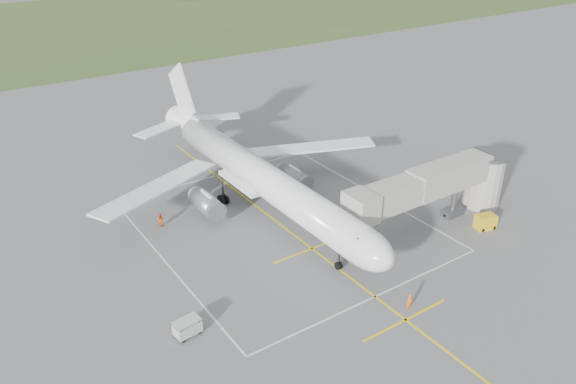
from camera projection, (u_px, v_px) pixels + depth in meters
ground at (263, 211)px, 67.41m from camera, size 700.00×700.00×0.00m
grass_strip at (27, 31)px, 163.07m from camera, size 700.00×120.00×0.02m
apron_markings at (290, 232)px, 63.12m from camera, size 28.20×60.00×0.01m
airliner at (259, 176)px, 65.96m from camera, size 38.93×46.75×13.52m
jet_bridge at (444, 184)px, 63.17m from camera, size 23.40×5.00×7.20m
gpu_unit at (485, 222)px, 63.49m from camera, size 2.49×2.01×1.66m
baggage_cart at (187, 328)px, 47.65m from camera, size 2.37×1.59×1.56m
ramp_worker_nose at (410, 302)px, 50.70m from camera, size 0.63×0.44×1.63m
ramp_worker_wing at (160, 220)px, 63.93m from camera, size 0.98×0.95×1.60m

